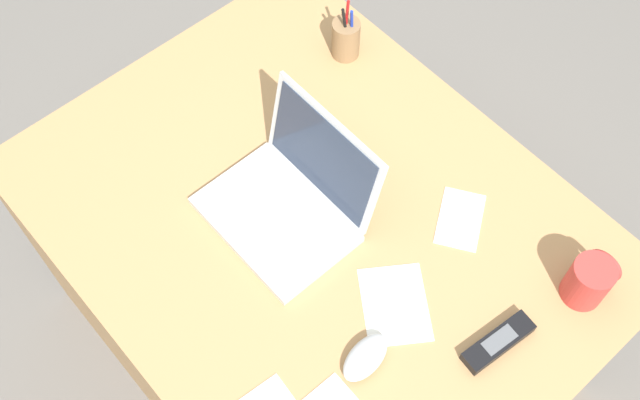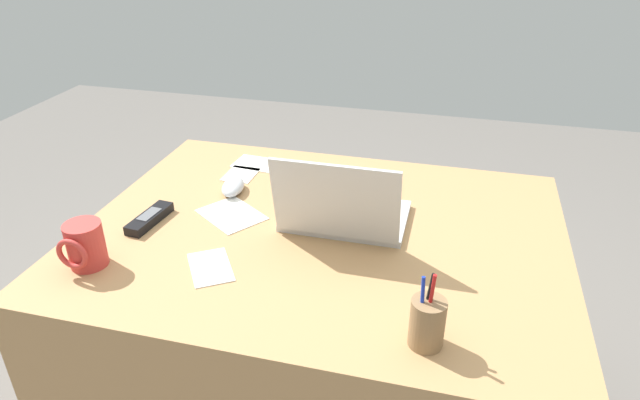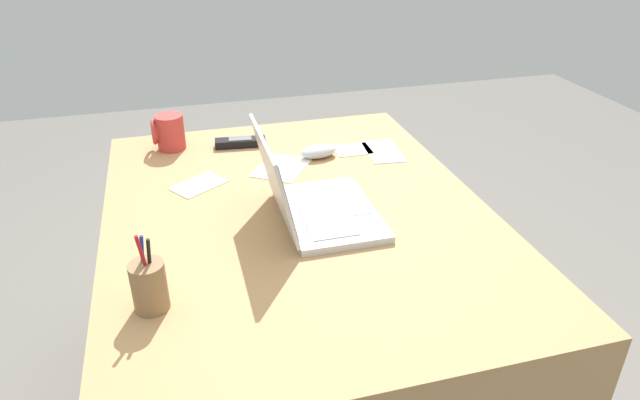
# 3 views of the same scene
# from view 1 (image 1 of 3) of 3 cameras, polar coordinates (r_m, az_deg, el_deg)

# --- Properties ---
(ground_plane) EXTENTS (6.00, 6.00, 0.00)m
(ground_plane) POSITION_cam_1_polar(r_m,az_deg,el_deg) (2.28, -0.26, -10.15)
(ground_plane) COLOR slate
(desk) EXTENTS (1.20, 0.93, 0.72)m
(desk) POSITION_cam_1_polar(r_m,az_deg,el_deg) (1.95, -0.31, -6.49)
(desk) COLOR tan
(desk) RESTS_ON ground
(laptop) EXTENTS (0.31, 0.27, 0.22)m
(laptop) POSITION_cam_1_polar(r_m,az_deg,el_deg) (1.60, -2.16, 0.12)
(laptop) COLOR silver
(laptop) RESTS_ON desk
(computer_mouse) EXTENTS (0.07, 0.12, 0.04)m
(computer_mouse) POSITION_cam_1_polar(r_m,az_deg,el_deg) (1.48, 3.34, -11.45)
(computer_mouse) COLOR silver
(computer_mouse) RESTS_ON desk
(coffee_mug_white) EXTENTS (0.08, 0.10, 0.11)m
(coffee_mug_white) POSITION_cam_1_polar(r_m,az_deg,el_deg) (1.59, 19.13, -5.57)
(coffee_mug_white) COLOR #C63833
(coffee_mug_white) RESTS_ON desk
(cordless_phone) EXTENTS (0.06, 0.16, 0.03)m
(cordless_phone) POSITION_cam_1_polar(r_m,az_deg,el_deg) (1.54, 12.92, -10.12)
(cordless_phone) COLOR black
(cordless_phone) RESTS_ON desk
(pen_holder) EXTENTS (0.07, 0.07, 0.16)m
(pen_holder) POSITION_cam_1_polar(r_m,az_deg,el_deg) (1.85, 1.91, 11.76)
(pen_holder) COLOR olive
(pen_holder) RESTS_ON desk
(paper_note_near_laptop) EXTENTS (0.15, 0.16, 0.00)m
(paper_note_near_laptop) POSITION_cam_1_polar(r_m,az_deg,el_deg) (1.65, 10.23, -1.38)
(paper_note_near_laptop) COLOR white
(paper_note_near_laptop) RESTS_ON desk
(paper_note_front) EXTENTS (0.21, 0.20, 0.00)m
(paper_note_front) POSITION_cam_1_polar(r_m,az_deg,el_deg) (1.55, 5.50, -7.63)
(paper_note_front) COLOR white
(paper_note_front) RESTS_ON desk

